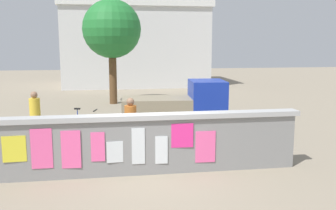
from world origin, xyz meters
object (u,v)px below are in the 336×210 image
object	(u,v)px
motorcycle	(64,145)
bicycle_far	(249,139)
person_walking	(131,120)
tree_roadside	(112,30)
auto_rickshaw_truck	(179,107)
person_bystander	(35,111)
bicycle_near	(82,125)

from	to	relation	value
motorcycle	bicycle_far	size ratio (longest dim) A/B	1.09
person_walking	tree_roadside	xyz separation A→B (m)	(-0.34, 9.29, 2.86)
tree_roadside	person_walking	bearing A→B (deg)	-87.90
auto_rickshaw_truck	bicycle_far	xyz separation A→B (m)	(1.59, -2.63, -0.54)
bicycle_far	person_bystander	size ratio (longest dim) A/B	1.06
bicycle_near	motorcycle	bearing A→B (deg)	-95.63
bicycle_far	bicycle_near	bearing A→B (deg)	151.49
auto_rickshaw_truck	tree_roadside	size ratio (longest dim) A/B	0.69
motorcycle	person_bystander	bearing A→B (deg)	115.19
motorcycle	person_bystander	xyz separation A→B (m)	(-1.15, 2.44, 0.52)
motorcycle	person_bystander	world-z (taller)	person_bystander
motorcycle	person_bystander	distance (m)	2.74
bicycle_near	tree_roadside	size ratio (longest dim) A/B	0.31
bicycle_near	person_walking	distance (m)	2.94
person_walking	tree_roadside	size ratio (longest dim) A/B	0.30
bicycle_far	person_walking	world-z (taller)	person_walking
tree_roadside	person_bystander	bearing A→B (deg)	-109.58
auto_rickshaw_truck	bicycle_near	world-z (taller)	auto_rickshaw_truck
bicycle_near	person_walking	bearing A→B (deg)	-57.99
auto_rickshaw_truck	person_bystander	xyz separation A→B (m)	(-4.83, -0.44, 0.09)
person_bystander	motorcycle	bearing A→B (deg)	-64.81
auto_rickshaw_truck	person_walking	world-z (taller)	auto_rickshaw_truck
bicycle_far	auto_rickshaw_truck	bearing A→B (deg)	121.16
bicycle_far	tree_roadside	bearing A→B (deg)	111.69
motorcycle	person_walking	size ratio (longest dim) A/B	1.16
auto_rickshaw_truck	tree_roadside	xyz separation A→B (m)	(-2.21, 6.93, 2.94)
person_walking	person_bystander	bearing A→B (deg)	146.98
bicycle_near	bicycle_far	xyz separation A→B (m)	(4.99, -2.71, 0.00)
bicycle_near	bicycle_far	distance (m)	5.67
bicycle_far	person_bystander	xyz separation A→B (m)	(-6.42, 2.19, 0.62)
bicycle_far	motorcycle	bearing A→B (deg)	-177.35
motorcycle	bicycle_near	distance (m)	2.97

